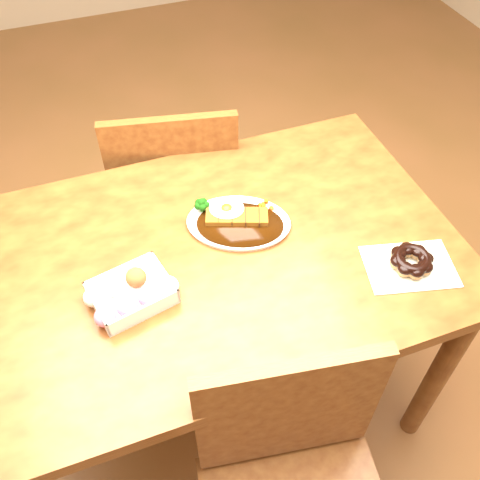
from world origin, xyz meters
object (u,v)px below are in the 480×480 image
object	(u,v)px
katsu_curry_plate	(237,220)
pon_de_ring	(411,261)
table	(220,275)
chair_far	(176,191)
donut_box	(130,294)

from	to	relation	value
katsu_curry_plate	pon_de_ring	distance (m)	0.44
table	pon_de_ring	distance (m)	0.48
table	pon_de_ring	world-z (taller)	pon_de_ring
chair_far	katsu_curry_plate	xyz separation A→B (m)	(0.06, -0.46, 0.29)
donut_box	pon_de_ring	world-z (taller)	donut_box
katsu_curry_plate	donut_box	distance (m)	0.34
table	katsu_curry_plate	world-z (taller)	katsu_curry_plate
table	pon_de_ring	bearing A→B (deg)	-26.45
chair_far	katsu_curry_plate	size ratio (longest dim) A/B	2.74
katsu_curry_plate	donut_box	world-z (taller)	katsu_curry_plate
table	chair_far	xyz separation A→B (m)	(0.02, 0.54, -0.17)
chair_far	pon_de_ring	distance (m)	0.90
chair_far	katsu_curry_plate	bearing A→B (deg)	108.97
chair_far	pon_de_ring	xyz separation A→B (m)	(0.40, -0.74, 0.29)
table	katsu_curry_plate	distance (m)	0.15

